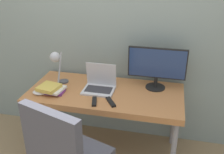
# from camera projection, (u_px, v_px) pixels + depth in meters

# --- Properties ---
(wall_back) EXTENTS (8.00, 0.05, 2.60)m
(wall_back) POSITION_uv_depth(u_px,v_px,m) (115.00, 25.00, 2.72)
(wall_back) COLOR gray
(wall_back) RESTS_ON ground_plane
(desk) EXTENTS (1.52, 0.70, 0.73)m
(desk) POSITION_uv_depth(u_px,v_px,m) (106.00, 97.00, 2.62)
(desk) COLOR #B77542
(desk) RESTS_ON ground_plane
(laptop) EXTENTS (0.31, 0.25, 0.26)m
(laptop) POSITION_uv_depth(u_px,v_px,m) (99.00, 85.00, 2.60)
(laptop) COLOR silver
(laptop) RESTS_ON desk
(monitor) EXTENTS (0.57, 0.20, 0.42)m
(monitor) POSITION_uv_depth(u_px,v_px,m) (157.00, 66.00, 2.56)
(monitor) COLOR black
(monitor) RESTS_ON desk
(desk_lamp) EXTENTS (0.10, 0.25, 0.39)m
(desk_lamp) POSITION_uv_depth(u_px,v_px,m) (57.00, 61.00, 2.55)
(desk_lamp) COLOR #4C4C51
(desk_lamp) RESTS_ON desk
(office_chair) EXTENTS (0.65, 0.61, 1.03)m
(office_chair) POSITION_uv_depth(u_px,v_px,m) (65.00, 153.00, 1.99)
(office_chair) COLOR black
(office_chair) RESTS_ON ground_plane
(book_stack) EXTENTS (0.26, 0.25, 0.08)m
(book_stack) POSITION_uv_depth(u_px,v_px,m) (50.00, 89.00, 2.55)
(book_stack) COLOR #753384
(book_stack) RESTS_ON desk
(tv_remote) EXTENTS (0.13, 0.17, 0.02)m
(tv_remote) POSITION_uv_depth(u_px,v_px,m) (111.00, 102.00, 2.38)
(tv_remote) COLOR black
(tv_remote) RESTS_ON desk
(media_remote) EXTENTS (0.08, 0.16, 0.02)m
(media_remote) POSITION_uv_depth(u_px,v_px,m) (94.00, 101.00, 2.39)
(media_remote) COLOR black
(media_remote) RESTS_ON desk
(game_controller) EXTENTS (0.13, 0.09, 0.04)m
(game_controller) POSITION_uv_depth(u_px,v_px,m) (39.00, 92.00, 2.53)
(game_controller) COLOR white
(game_controller) RESTS_ON desk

